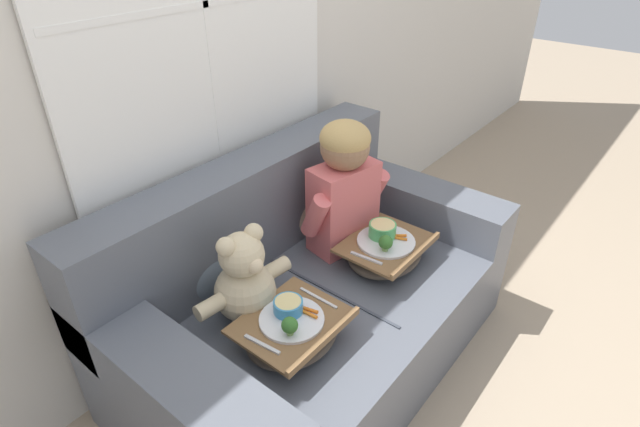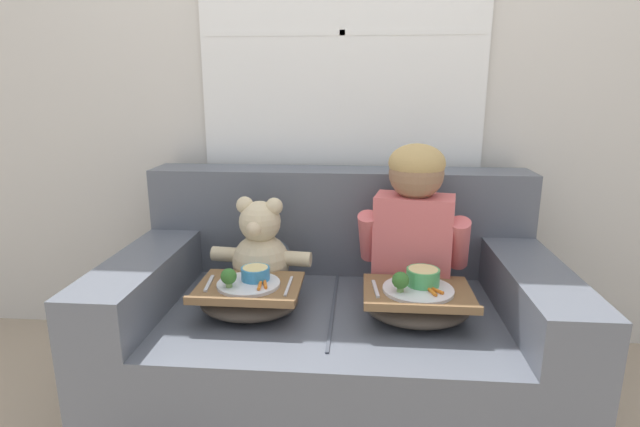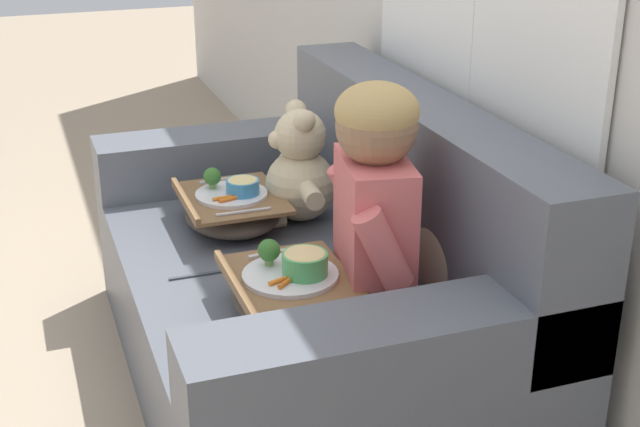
# 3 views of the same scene
# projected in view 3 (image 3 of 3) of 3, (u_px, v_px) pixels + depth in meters

# --- Properties ---
(ground_plane) EXTENTS (14.00, 14.00, 0.00)m
(ground_plane) POSITION_uv_depth(u_px,v_px,m) (300.00, 380.00, 2.78)
(ground_plane) COLOR tan
(couch) EXTENTS (1.65, 0.99, 0.87)m
(couch) POSITION_uv_depth(u_px,v_px,m) (320.00, 288.00, 2.68)
(couch) COLOR #565B66
(couch) RESTS_ON ground_plane
(throw_pillow_behind_child) EXTENTS (0.33, 0.16, 0.34)m
(throw_pillow_behind_child) POSITION_uv_depth(u_px,v_px,m) (444.00, 237.00, 2.39)
(throw_pillow_behind_child) COLOR #C1B293
(throw_pillow_behind_child) RESTS_ON couch
(throw_pillow_behind_teddy) EXTENTS (0.31, 0.15, 0.32)m
(throw_pillow_behind_teddy) POSITION_uv_depth(u_px,v_px,m) (360.00, 167.00, 2.92)
(throw_pillow_behind_teddy) COLOR slate
(throw_pillow_behind_teddy) RESTS_ON couch
(child_figure) EXTENTS (0.44, 0.24, 0.60)m
(child_figure) POSITION_uv_depth(u_px,v_px,m) (375.00, 186.00, 2.26)
(child_figure) COLOR #DB6666
(child_figure) RESTS_ON couch
(teddy_bear) EXTENTS (0.41, 0.29, 0.38)m
(teddy_bear) POSITION_uv_depth(u_px,v_px,m) (299.00, 172.00, 2.85)
(teddy_bear) COLOR beige
(teddy_bear) RESTS_ON couch
(lap_tray_child) EXTENTS (0.38, 0.31, 0.19)m
(lap_tray_child) POSITION_uv_depth(u_px,v_px,m) (291.00, 292.00, 2.29)
(lap_tray_child) COLOR #473D33
(lap_tray_child) RESTS_ON child_figure
(lap_tray_teddy) EXTENTS (0.37, 0.31, 0.19)m
(lap_tray_teddy) POSITION_uv_depth(u_px,v_px,m) (232.00, 209.00, 2.82)
(lap_tray_teddy) COLOR #473D33
(lap_tray_teddy) RESTS_ON teddy_bear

